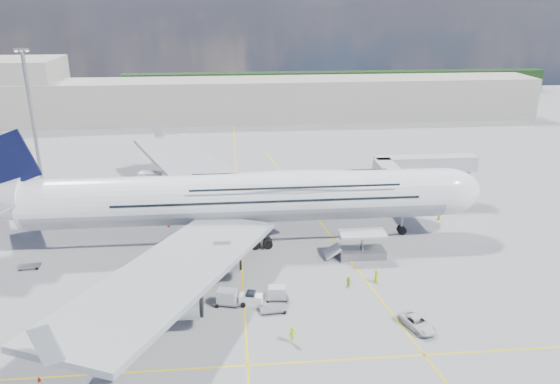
{
  "coord_description": "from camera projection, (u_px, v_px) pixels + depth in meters",
  "views": [
    {
      "loc": [
        -1.01,
        -65.57,
        34.88
      ],
      "look_at": [
        5.85,
        8.0,
        8.26
      ],
      "focal_mm": 35.0,
      "sensor_mm": 36.0,
      "label": 1
    }
  ],
  "objects": [
    {
      "name": "ground",
      "position": [
        242.0,
        271.0,
        73.34
      ],
      "size": [
        300.0,
        300.0,
        0.0
      ],
      "primitive_type": "plane",
      "color": "gray",
      "rests_on": "ground"
    },
    {
      "name": "taxi_line_main",
      "position": [
        242.0,
        271.0,
        73.33
      ],
      "size": [
        0.25,
        220.0,
        0.01
      ],
      "primitive_type": "cube",
      "color": "yellow",
      "rests_on": "ground"
    },
    {
      "name": "taxi_line_cross",
      "position": [
        248.0,
        365.0,
        54.6
      ],
      "size": [
        120.0,
        0.25,
        0.01
      ],
      "primitive_type": "cube",
      "color": "yellow",
      "rests_on": "ground"
    },
    {
      "name": "taxi_line_diag",
      "position": [
        331.0,
        236.0,
        83.92
      ],
      "size": [
        14.16,
        99.06,
        0.01
      ],
      "primitive_type": "cube",
      "rotation": [
        0.0,
        0.0,
        0.14
      ],
      "color": "yellow",
      "rests_on": "ground"
    },
    {
      "name": "airliner",
      "position": [
        241.0,
        197.0,
        80.4
      ],
      "size": [
        77.26,
        79.15,
        23.71
      ],
      "color": "white",
      "rests_on": "ground"
    },
    {
      "name": "jet_bridge",
      "position": [
        412.0,
        170.0,
        93.23
      ],
      "size": [
        18.8,
        12.1,
        8.5
      ],
      "color": "#B7B7BC",
      "rests_on": "ground"
    },
    {
      "name": "cargo_loader",
      "position": [
        360.0,
        248.0,
        77.09
      ],
      "size": [
        8.53,
        3.2,
        3.67
      ],
      "color": "silver",
      "rests_on": "ground"
    },
    {
      "name": "light_mast",
      "position": [
        31.0,
        113.0,
        107.52
      ],
      "size": [
        3.0,
        0.7,
        25.5
      ],
      "color": "gray",
      "rests_on": "ground"
    },
    {
      "name": "terminal",
      "position": [
        233.0,
        100.0,
        160.29
      ],
      "size": [
        180.0,
        16.0,
        12.0
      ],
      "primitive_type": "cube",
      "color": "#B2AD9E",
      "rests_on": "ground"
    },
    {
      "name": "tree_line",
      "position": [
        337.0,
        82.0,
        206.62
      ],
      "size": [
        160.0,
        6.0,
        8.0
      ],
      "primitive_type": "cube",
      "color": "#193814",
      "rests_on": "ground"
    },
    {
      "name": "dolly_row_a",
      "position": [
        128.0,
        316.0,
        62.49
      ],
      "size": [
        3.36,
        2.19,
        0.46
      ],
      "rotation": [
        0.0,
        0.0,
        0.18
      ],
      "color": "gray",
      "rests_on": "ground"
    },
    {
      "name": "dolly_row_b",
      "position": [
        141.0,
        302.0,
        65.15
      ],
      "size": [
        3.42,
        2.05,
        0.48
      ],
      "rotation": [
        0.0,
        0.0,
        0.1
      ],
      "color": "gray",
      "rests_on": "ground"
    },
    {
      "name": "dolly_row_c",
      "position": [
        227.0,
        297.0,
        65.02
      ],
      "size": [
        3.4,
        2.36,
        1.95
      ],
      "rotation": [
        0.0,
        0.0,
        -0.25
      ],
      "color": "gray",
      "rests_on": "ground"
    },
    {
      "name": "dolly_back",
      "position": [
        30.0,
        266.0,
        73.98
      ],
      "size": [
        2.92,
        1.82,
        0.4
      ],
      "rotation": [
        0.0,
        0.0,
        0.13
      ],
      "color": "gray",
      "rests_on": "ground"
    },
    {
      "name": "dolly_nose_far",
      "position": [
        273.0,
        309.0,
        63.83
      ],
      "size": [
        3.25,
        1.95,
        0.46
      ],
      "rotation": [
        0.0,
        0.0,
        0.1
      ],
      "color": "gray",
      "rests_on": "ground"
    },
    {
      "name": "dolly_nose_near",
      "position": [
        277.0,
        293.0,
        66.11
      ],
      "size": [
        2.91,
        1.72,
        1.77
      ],
      "rotation": [
        0.0,
        0.0,
        -0.09
      ],
      "color": "gray",
      "rests_on": "ground"
    },
    {
      "name": "baggage_tug",
      "position": [
        251.0,
        299.0,
        65.12
      ],
      "size": [
        2.96,
        1.85,
        1.72
      ],
      "rotation": [
        0.0,
        0.0,
        -0.22
      ],
      "color": "white",
      "rests_on": "ground"
    },
    {
      "name": "catering_truck_inner",
      "position": [
        153.0,
        181.0,
        103.93
      ],
      "size": [
        6.05,
        3.31,
        3.41
      ],
      "rotation": [
        0.0,
        0.0,
        -0.24
      ],
      "color": "gray",
      "rests_on": "ground"
    },
    {
      "name": "catering_truck_outer",
      "position": [
        186.0,
        160.0,
        116.32
      ],
      "size": [
        7.64,
        5.15,
        4.21
      ],
      "rotation": [
        0.0,
        0.0,
        -0.43
      ],
      "color": "gray",
      "rests_on": "ground"
    },
    {
      "name": "service_van",
      "position": [
        417.0,
        323.0,
        60.56
      ],
      "size": [
        3.77,
        5.25,
        1.33
      ],
      "primitive_type": "imported",
      "rotation": [
        0.0,
        0.0,
        0.37
      ],
      "color": "silver",
      "rests_on": "ground"
    },
    {
      "name": "crew_nose",
      "position": [
        439.0,
        217.0,
        88.71
      ],
      "size": [
        0.86,
        0.72,
        2.0
      ],
      "primitive_type": "imported",
      "rotation": [
        0.0,
        0.0,
        0.4
      ],
      "color": "#E9FF1A",
      "rests_on": "ground"
    },
    {
      "name": "crew_loader",
      "position": [
        348.0,
        283.0,
        68.63
      ],
      "size": [
        1.01,
        1.02,
        1.67
      ],
      "primitive_type": "imported",
      "rotation": [
        0.0,
        0.0,
        -0.81
      ],
      "color": "#C2E317",
      "rests_on": "ground"
    },
    {
      "name": "crew_wing",
      "position": [
        82.0,
        316.0,
        61.41
      ],
      "size": [
        0.83,
        1.13,
        1.78
      ],
      "primitive_type": "imported",
      "rotation": [
        0.0,
        0.0,
        1.14
      ],
      "color": "#ABDD17",
      "rests_on": "ground"
    },
    {
      "name": "crew_van",
      "position": [
        376.0,
        276.0,
        70.11
      ],
      "size": [
        0.67,
        0.95,
        1.84
      ],
      "primitive_type": "imported",
      "rotation": [
        0.0,
        0.0,
        1.67
      ],
      "color": "#BDE418",
      "rests_on": "ground"
    },
    {
      "name": "crew_tug",
      "position": [
        293.0,
        335.0,
        57.83
      ],
      "size": [
        1.41,
        1.03,
        1.95
      ],
      "primitive_type": "imported",
      "rotation": [
        0.0,
        0.0,
        0.27
      ],
      "color": "#A5EF19",
      "rests_on": "ground"
    },
    {
      "name": "cone_nose",
      "position": [
        402.0,
        213.0,
        92.53
      ],
      "size": [
        0.38,
        0.38,
        0.49
      ],
      "color": "#EE3C0C",
      "rests_on": "ground"
    },
    {
      "name": "cone_wing_left_inner",
      "position": [
        169.0,
        225.0,
        87.26
      ],
      "size": [
        0.51,
        0.51,
        0.64
      ],
      "color": "#EE3C0C",
      "rests_on": "ground"
    },
    {
      "name": "cone_wing_left_outer",
      "position": [
        183.0,
        193.0,
        101.48
      ],
      "size": [
        0.4,
        0.4,
        0.51
      ],
      "color": "#EE3C0C",
      "rests_on": "ground"
    },
    {
      "name": "cone_wing_right_inner",
      "position": [
        131.0,
        273.0,
        72.11
      ],
      "size": [
        0.5,
        0.5,
        0.64
      ],
      "color": "#EE3C0C",
      "rests_on": "ground"
    },
    {
      "name": "cone_wing_right_outer",
      "position": [
        39.0,
        379.0,
        52.37
      ],
      "size": [
        0.38,
        0.38,
        0.49
      ],
      "color": "#EE3C0C",
      "rests_on": "ground"
    }
  ]
}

